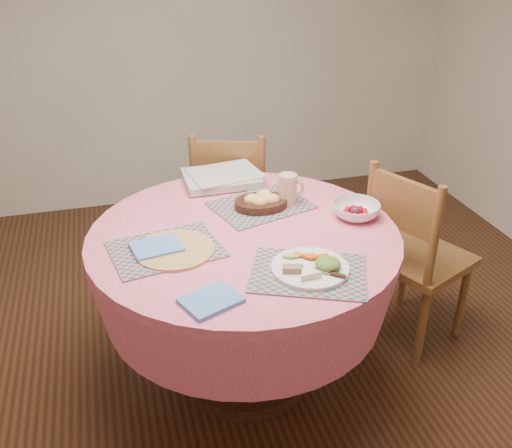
# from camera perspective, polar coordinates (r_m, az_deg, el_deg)

# --- Properties ---
(ground) EXTENTS (4.00, 4.00, 0.00)m
(ground) POSITION_cam_1_polar(r_m,az_deg,el_deg) (2.70, -1.06, -14.93)
(ground) COLOR #331C0F
(ground) RESTS_ON ground
(dining_table) EXTENTS (1.24, 1.24, 0.75)m
(dining_table) POSITION_cam_1_polar(r_m,az_deg,el_deg) (2.36, -1.18, -4.98)
(dining_table) COLOR pink
(dining_table) RESTS_ON ground
(chair_right) EXTENTS (0.54, 0.55, 0.91)m
(chair_right) POSITION_cam_1_polar(r_m,az_deg,el_deg) (2.74, 15.40, -2.85)
(chair_right) COLOR brown
(chair_right) RESTS_ON ground
(chair_back) EXTENTS (0.52, 0.51, 0.91)m
(chair_back) POSITION_cam_1_polar(r_m,az_deg,el_deg) (3.12, -2.57, 2.01)
(chair_back) COLOR brown
(chair_back) RESTS_ON ground
(placemat_front) EXTENTS (0.49, 0.43, 0.01)m
(placemat_front) POSITION_cam_1_polar(r_m,az_deg,el_deg) (2.00, 5.27, -4.90)
(placemat_front) COLOR #126752
(placemat_front) RESTS_ON dining_table
(placemat_left) EXTENTS (0.45, 0.37, 0.01)m
(placemat_left) POSITION_cam_1_polar(r_m,az_deg,el_deg) (2.16, -9.01, -2.52)
(placemat_left) COLOR #126752
(placemat_left) RESTS_ON dining_table
(placemat_back) EXTENTS (0.47, 0.40, 0.01)m
(placemat_back) POSITION_cam_1_polar(r_m,az_deg,el_deg) (2.47, 0.49, 1.88)
(placemat_back) COLOR #126752
(placemat_back) RESTS_ON dining_table
(wicker_trivet) EXTENTS (0.30, 0.30, 0.01)m
(wicker_trivet) POSITION_cam_1_polar(r_m,az_deg,el_deg) (2.15, -8.17, -2.58)
(wicker_trivet) COLOR #A98C49
(wicker_trivet) RESTS_ON dining_table
(napkin_near) EXTENTS (0.22, 0.20, 0.01)m
(napkin_near) POSITION_cam_1_polar(r_m,az_deg,el_deg) (1.86, -4.54, -7.61)
(napkin_near) COLOR #5487D9
(napkin_near) RESTS_ON dining_table
(napkin_far) EXTENTS (0.20, 0.17, 0.01)m
(napkin_far) POSITION_cam_1_polar(r_m,az_deg,el_deg) (2.16, -9.90, -2.30)
(napkin_far) COLOR #5487D9
(napkin_far) RESTS_ON placemat_left
(dinner_plate) EXTENTS (0.27, 0.27, 0.05)m
(dinner_plate) POSITION_cam_1_polar(r_m,az_deg,el_deg) (2.01, 5.68, -4.26)
(dinner_plate) COLOR white
(dinner_plate) RESTS_ON placemat_front
(bread_bowl) EXTENTS (0.23, 0.23, 0.08)m
(bread_bowl) POSITION_cam_1_polar(r_m,az_deg,el_deg) (2.43, 0.54, 2.29)
(bread_bowl) COLOR black
(bread_bowl) RESTS_ON placemat_back
(latte_mug) EXTENTS (0.12, 0.08, 0.13)m
(latte_mug) POSITION_cam_1_polar(r_m,az_deg,el_deg) (2.45, 3.22, 3.50)
(latte_mug) COLOR tan
(latte_mug) RESTS_ON placemat_back
(fruit_bowl) EXTENTS (0.23, 0.23, 0.06)m
(fruit_bowl) POSITION_cam_1_polar(r_m,az_deg,el_deg) (2.39, 9.95, 1.33)
(fruit_bowl) COLOR white
(fruit_bowl) RESTS_ON dining_table
(newspaper_stack) EXTENTS (0.37, 0.30, 0.04)m
(newspaper_stack) POSITION_cam_1_polar(r_m,az_deg,el_deg) (2.69, -3.47, 4.68)
(newspaper_stack) COLOR silver
(newspaper_stack) RESTS_ON dining_table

